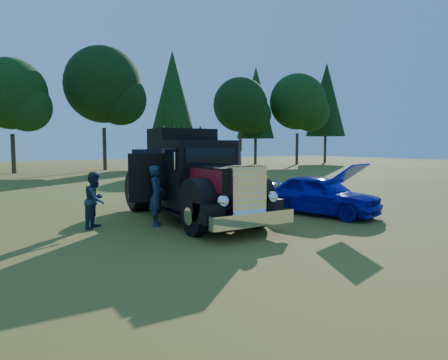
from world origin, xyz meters
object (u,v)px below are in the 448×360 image
(hotrod_coupe, at_px, (321,195))
(spectator_far, at_px, (95,200))
(spectator_near, at_px, (157,196))
(diamond_t_truck, at_px, (194,181))

(hotrod_coupe, distance_m, spectator_far, 7.56)
(hotrod_coupe, bearing_deg, spectator_near, 168.18)
(spectator_near, distance_m, spectator_far, 1.79)
(spectator_near, bearing_deg, hotrod_coupe, -72.48)
(diamond_t_truck, distance_m, spectator_far, 3.12)
(diamond_t_truck, xyz_separation_m, spectator_near, (-1.39, -0.24, -0.36))
(diamond_t_truck, height_order, spectator_far, diamond_t_truck)
(diamond_t_truck, relative_size, hotrod_coupe, 1.60)
(hotrod_coupe, bearing_deg, diamond_t_truck, 161.56)
(hotrod_coupe, xyz_separation_m, spectator_far, (-7.33, 1.85, 0.12))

